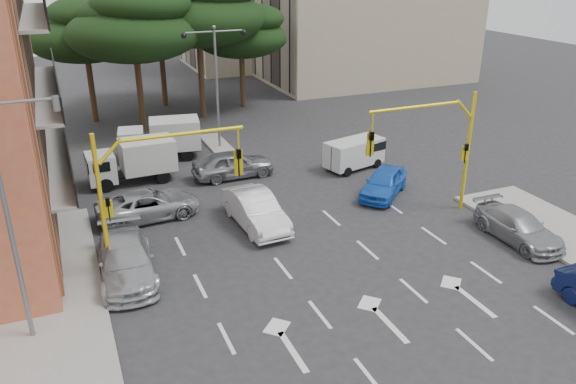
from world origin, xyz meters
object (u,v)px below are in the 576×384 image
van_white (354,154)px  box_truck_b (161,139)px  car_silver_wagon (126,260)px  street_lamp_left (14,211)px  car_silver_parked (518,227)px  street_lamp_center (216,66)px  car_white_hatch (255,210)px  car_blue_compact (384,183)px  signal_mast_right (439,139)px  car_silver_cross_b (233,164)px  car_silver_cross_a (148,205)px  box_truck_a (132,162)px  signal_mast_left (148,181)px

van_white → box_truck_b: size_ratio=0.72×
car_silver_wagon → van_white: 16.16m
street_lamp_left → car_silver_parked: 20.41m
car_silver_wagon → van_white: (14.38, 7.38, 0.15)m
street_lamp_center → car_silver_parked: 20.38m
street_lamp_left → car_silver_parked: size_ratio=1.74×
car_white_hatch → van_white: (8.07, 5.02, 0.10)m
car_blue_compact → signal_mast_right: bearing=-24.2°
car_silver_cross_b → van_white: bearing=-102.3°
street_lamp_center → car_silver_cross_a: size_ratio=1.56×
signal_mast_right → box_truck_b: signal_mast_right is taller
street_lamp_left → box_truck_a: bearing=68.7°
car_blue_compact → van_white: size_ratio=1.17×
street_lamp_center → car_silver_cross_b: (-0.75, -5.36, -4.63)m
car_blue_compact → car_silver_parked: bearing=-19.1°
signal_mast_left → box_truck_a: 10.45m
signal_mast_left → box_truck_b: bearing=78.0°
signal_mast_right → car_silver_wagon: bearing=-179.3°
car_silver_cross_b → box_truck_a: 5.63m
car_silver_cross_a → car_silver_wagon: bearing=156.9°
street_lamp_left → van_white: size_ratio=2.21×
signal_mast_right → box_truck_a: (-12.99, 10.08, -2.68)m
car_white_hatch → signal_mast_right: bearing=-17.7°
street_lamp_left → car_white_hatch: 11.59m
car_white_hatch → car_silver_cross_b: 6.53m
car_blue_compact → van_white: 4.26m
box_truck_a → box_truck_b: size_ratio=0.97×
car_silver_parked → box_truck_b: (-12.64, 17.30, 0.57)m
street_lamp_left → car_silver_wagon: street_lamp_left is taller
car_blue_compact → car_white_hatch: bearing=-125.8°
car_silver_cross_a → car_silver_cross_b: car_silver_cross_b is taller
box_truck_a → car_silver_cross_b: bearing=-106.7°
street_lamp_center → signal_mast_left: bearing=-115.9°
car_white_hatch → box_truck_b: 11.55m
street_lamp_center → car_silver_wagon: bearing=-119.4°
car_blue_compact → van_white: (0.53, 4.22, 0.18)m
signal_mast_left → box_truck_b: signal_mast_left is taller
street_lamp_center → box_truck_a: bearing=-147.6°
car_silver_cross_a → box_truck_b: box_truck_b is taller
street_lamp_center → box_truck_b: street_lamp_center is taller
street_lamp_left → van_white: 20.75m
car_silver_cross_a → car_silver_cross_b: size_ratio=1.07×
car_silver_parked → car_blue_compact: bearing=113.5°
car_silver_wagon → box_truck_a: bearing=82.7°
signal_mast_right → car_silver_cross_b: 11.89m
car_silver_cross_a → box_truck_a: (0.04, 5.07, 0.51)m
street_lamp_center → car_silver_parked: street_lamp_center is taller
car_white_hatch → car_silver_parked: size_ratio=1.07×
car_silver_wagon → car_silver_cross_a: (1.78, 5.18, -0.06)m
car_silver_cross_a → car_silver_cross_b: 6.56m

